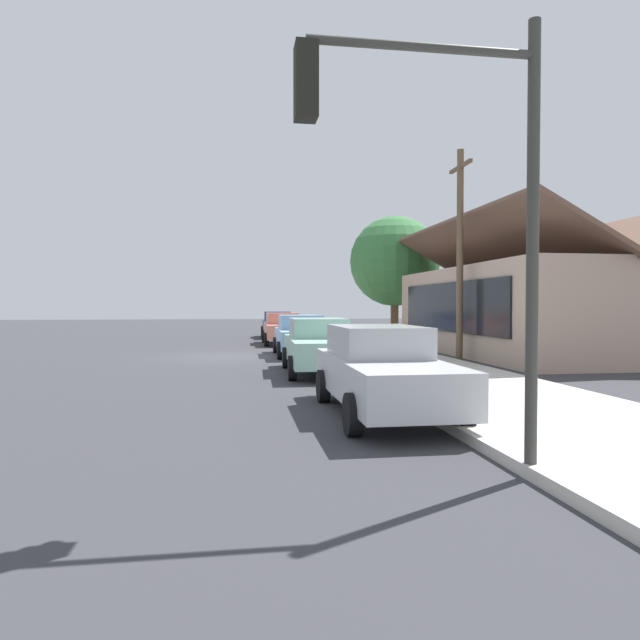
{
  "coord_description": "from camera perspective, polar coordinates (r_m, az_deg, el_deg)",
  "views": [
    {
      "loc": [
        22.0,
        0.24,
        1.98
      ],
      "look_at": [
        -1.42,
        3.82,
        1.36
      ],
      "focal_mm": 31.63,
      "sensor_mm": 36.0,
      "label": 1
    }
  ],
  "objects": [
    {
      "name": "car_navy",
      "position": [
        34.81,
        -4.33,
        -0.43
      ],
      "size": [
        4.62,
        2.17,
        1.59
      ],
      "rotation": [
        0.0,
        0.0,
        -0.04
      ],
      "color": "navy",
      "rests_on": "ground"
    },
    {
      "name": "car_seafoam",
      "position": [
        16.47,
        -0.07,
        -2.55
      ],
      "size": [
        4.86,
        2.14,
        1.59
      ],
      "rotation": [
        0.0,
        0.0,
        -0.04
      ],
      "color": "#9ED1BC",
      "rests_on": "ground"
    },
    {
      "name": "car_skyblue",
      "position": [
        22.2,
        -1.95,
        -1.51
      ],
      "size": [
        4.57,
        2.12,
        1.59
      ],
      "rotation": [
        0.0,
        0.0,
        -0.02
      ],
      "color": "#8CB7E0",
      "rests_on": "ground"
    },
    {
      "name": "utility_pole_wooden",
      "position": [
        20.79,
        13.97,
        6.83
      ],
      "size": [
        1.8,
        0.24,
        7.5
      ],
      "color": "brown",
      "rests_on": "ground"
    },
    {
      "name": "car_silver",
      "position": [
        10.32,
        6.26,
        -4.97
      ],
      "size": [
        4.9,
        1.98,
        1.59
      ],
      "rotation": [
        0.0,
        0.0,
        -0.01
      ],
      "color": "silver",
      "rests_on": "ground"
    },
    {
      "name": "traffic_light_main",
      "position": [
        6.6,
        12.42,
        14.72
      ],
      "size": [
        0.37,
        2.79,
        5.2
      ],
      "color": "#383833",
      "rests_on": "ground"
    },
    {
      "name": "ground_plane",
      "position": [
        22.09,
        -9.29,
        -3.66
      ],
      "size": [
        120.0,
        120.0,
        0.0
      ],
      "primitive_type": "plane",
      "color": "#38383D"
    },
    {
      "name": "shade_tree",
      "position": [
        31.57,
        7.57,
        5.88
      ],
      "size": [
        4.96,
        4.96,
        6.89
      ],
      "color": "brown",
      "rests_on": "ground"
    },
    {
      "name": "car_coral",
      "position": [
        28.77,
        -3.83,
        -0.83
      ],
      "size": [
        4.65,
        2.02,
        1.59
      ],
      "rotation": [
        0.0,
        0.0,
        -0.01
      ],
      "color": "#EA8C75",
      "rests_on": "ground"
    },
    {
      "name": "sidewalk_curb",
      "position": [
        22.73,
        5.0,
        -3.3
      ],
      "size": [
        60.0,
        4.2,
        0.16
      ],
      "primitive_type": "cube",
      "color": "beige",
      "rests_on": "ground"
    },
    {
      "name": "fire_hydrant_red",
      "position": [
        17.61,
        4.35,
        -3.33
      ],
      "size": [
        0.22,
        0.22,
        0.71
      ],
      "color": "red",
      "rests_on": "sidewalk_curb"
    },
    {
      "name": "storefront_building",
      "position": [
        24.28,
        20.25,
        1.17
      ],
      "size": [
        13.32,
        6.96,
        5.37
      ],
      "color": "tan",
      "rests_on": "ground"
    }
  ]
}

